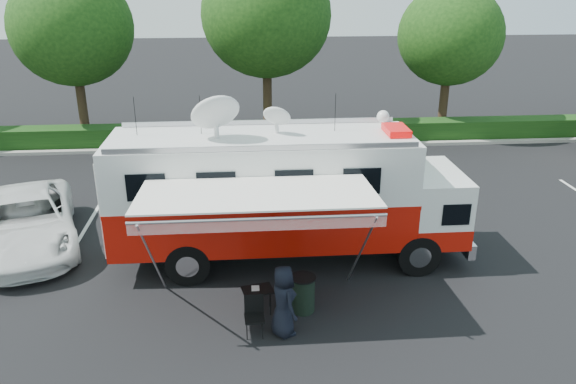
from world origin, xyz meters
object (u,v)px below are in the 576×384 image
object	(u,v)px
command_truck	(286,194)
white_suv	(32,246)
folding_table	(258,291)
trash_bin	(303,294)

from	to	relation	value
command_truck	white_suv	world-z (taller)	command_truck
white_suv	folding_table	world-z (taller)	white_suv
folding_table	trash_bin	world-z (taller)	trash_bin
command_truck	trash_bin	distance (m)	3.15
folding_table	white_suv	bearing A→B (deg)	148.82
trash_bin	command_truck	bearing A→B (deg)	94.05
white_suv	trash_bin	size ratio (longest dim) A/B	6.27
white_suv	folding_table	bearing A→B (deg)	-49.09
white_suv	command_truck	bearing A→B (deg)	-28.50
command_truck	white_suv	xyz separation A→B (m)	(-7.76, 1.45, -2.04)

